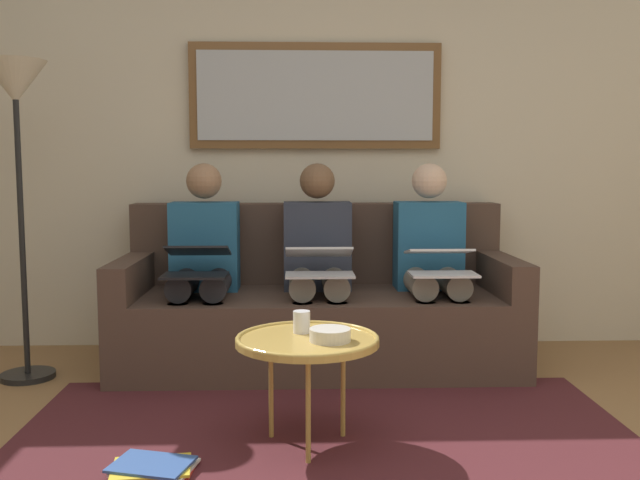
# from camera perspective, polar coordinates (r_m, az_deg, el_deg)

# --- Properties ---
(wall_rear) EXTENTS (6.00, 0.12, 2.60)m
(wall_rear) POSITION_cam_1_polar(r_m,az_deg,el_deg) (4.41, -0.41, 8.35)
(wall_rear) COLOR beige
(wall_rear) RESTS_ON ground_plane
(area_rug) EXTENTS (2.60, 1.80, 0.01)m
(area_rug) POSITION_cam_1_polar(r_m,az_deg,el_deg) (2.88, 0.61, -16.75)
(area_rug) COLOR #4C1E23
(area_rug) RESTS_ON ground_plane
(couch) EXTENTS (2.20, 0.90, 0.90)m
(couch) POSITION_cam_1_polar(r_m,az_deg,el_deg) (4.01, -0.21, -5.63)
(couch) COLOR #4C382D
(couch) RESTS_ON ground_plane
(framed_mirror) EXTENTS (1.53, 0.05, 0.64)m
(framed_mirror) POSITION_cam_1_polar(r_m,az_deg,el_deg) (4.33, -0.37, 11.71)
(framed_mirror) COLOR brown
(coffee_table) EXTENTS (0.57, 0.57, 0.45)m
(coffee_table) POSITION_cam_1_polar(r_m,az_deg,el_deg) (2.79, -1.04, -8.31)
(coffee_table) COLOR tan
(coffee_table) RESTS_ON ground_plane
(cup) EXTENTS (0.07, 0.07, 0.09)m
(cup) POSITION_cam_1_polar(r_m,az_deg,el_deg) (2.87, -1.52, -6.72)
(cup) COLOR silver
(cup) RESTS_ON coffee_table
(bowl) EXTENTS (0.16, 0.16, 0.05)m
(bowl) POSITION_cam_1_polar(r_m,az_deg,el_deg) (2.73, 0.83, -7.77)
(bowl) COLOR beige
(bowl) RESTS_ON coffee_table
(person_left) EXTENTS (0.38, 0.58, 1.14)m
(person_left) POSITION_cam_1_polar(r_m,az_deg,el_deg) (3.96, 9.12, -1.47)
(person_left) COLOR #235B84
(person_left) RESTS_ON couch
(laptop_white) EXTENTS (0.34, 0.32, 0.14)m
(laptop_white) POSITION_cam_1_polar(r_m,az_deg,el_deg) (3.71, 9.87, -1.72)
(laptop_white) COLOR white
(person_middle) EXTENTS (0.38, 0.58, 1.14)m
(person_middle) POSITION_cam_1_polar(r_m,az_deg,el_deg) (3.89, -0.18, -1.53)
(person_middle) COLOR #2D3342
(person_middle) RESTS_ON couch
(laptop_silver) EXTENTS (0.35, 0.33, 0.15)m
(laptop_silver) POSITION_cam_1_polar(r_m,az_deg,el_deg) (3.64, -0.06, -1.80)
(laptop_silver) COLOR silver
(person_right) EXTENTS (0.38, 0.58, 1.14)m
(person_right) POSITION_cam_1_polar(r_m,az_deg,el_deg) (3.92, -9.57, -1.56)
(person_right) COLOR #235B84
(person_right) RESTS_ON couch
(laptop_black) EXTENTS (0.33, 0.36, 0.16)m
(laptop_black) POSITION_cam_1_polar(r_m,az_deg,el_deg) (3.68, -10.06, -1.74)
(laptop_black) COLOR black
(magazine_stack) EXTENTS (0.33, 0.28, 0.04)m
(magazine_stack) POSITION_cam_1_polar(r_m,az_deg,el_deg) (2.74, -13.49, -17.64)
(magazine_stack) COLOR red
(magazine_stack) RESTS_ON ground_plane
(standing_lamp) EXTENTS (0.32, 0.32, 1.66)m
(standing_lamp) POSITION_cam_1_polar(r_m,az_deg,el_deg) (3.93, -23.60, 9.19)
(standing_lamp) COLOR black
(standing_lamp) RESTS_ON ground_plane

